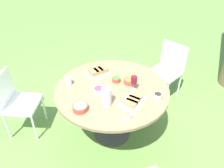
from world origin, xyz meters
The scene contains 15 objects.
ground_plane centered at (0.00, 0.00, 0.00)m, with size 40.00×40.00×0.00m, color #668E42.
dining_table centered at (0.00, 0.00, 0.67)m, with size 1.37×1.37×0.77m.
chair_near_left centered at (-0.98, 0.83, 0.52)m, with size 0.60×0.61×0.89m.
chair_near_right centered at (0.01, -1.26, 0.52)m, with size 0.44×0.42×0.89m.
water_pitcher centered at (0.29, -0.04, 0.88)m, with size 0.12×0.11×0.21m.
wine_glass centered at (0.01, 0.25, 0.91)m, with size 0.07×0.07×0.18m.
platter_bread_main centered at (-0.29, -0.20, 0.81)m, with size 0.32×0.35×0.08m.
platter_charcuterie centered at (0.25, 0.25, 0.80)m, with size 0.34×0.31×0.06m.
bowl_fries centered at (0.48, 0.19, 0.80)m, with size 0.10×0.10×0.04m.
bowl_salad centered at (-0.14, 0.04, 0.81)m, with size 0.10×0.10×0.06m.
bowl_olives centered at (0.13, 0.53, 0.80)m, with size 0.10×0.10×0.05m.
bowl_dip_red centered at (0.08, -0.15, 0.80)m, with size 0.14×0.14×0.05m.
bowl_dip_cream centered at (0.41, -0.30, 0.81)m, with size 0.16×0.16×0.06m.
bowl_roasted_veg centered at (-0.12, 0.21, 0.81)m, with size 0.14×0.14×0.06m.
cup_water_near centered at (-0.03, -0.53, 0.83)m, with size 0.07×0.07×0.10m.
Camera 1 is at (2.09, 0.16, 2.33)m, focal length 35.00 mm.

